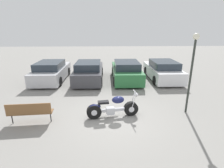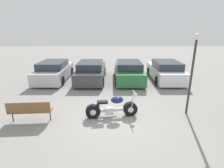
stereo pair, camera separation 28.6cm
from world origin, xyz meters
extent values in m
plane|color=gray|center=(0.00, 0.00, 0.00)|extent=(60.00, 60.00, 0.00)
cylinder|color=black|center=(0.73, 0.15, 0.30)|extent=(0.63, 0.29, 0.61)
cylinder|color=silver|center=(0.73, 0.15, 0.30)|extent=(0.27, 0.25, 0.24)
cylinder|color=black|center=(-0.84, -0.09, 0.30)|extent=(0.63, 0.29, 0.61)
cylinder|color=silver|center=(-0.84, -0.09, 0.30)|extent=(0.27, 0.25, 0.24)
cube|color=silver|center=(-0.05, 0.03, 0.32)|extent=(1.21, 0.29, 0.12)
cube|color=silver|center=(-0.16, 0.02, 0.29)|extent=(0.37, 0.29, 0.30)
ellipsoid|color=#191E4C|center=(0.16, 0.07, 0.76)|extent=(0.57, 0.42, 0.30)
cube|color=black|center=(-0.45, -0.03, 0.70)|extent=(0.47, 0.30, 0.09)
ellipsoid|color=#191E4C|center=(-0.79, -0.08, 0.53)|extent=(0.50, 0.27, 0.20)
cylinder|color=silver|center=(0.83, 0.08, 0.67)|extent=(0.22, 0.07, 0.74)
cylinder|color=silver|center=(0.81, 0.26, 0.67)|extent=(0.22, 0.07, 0.74)
cylinder|color=silver|center=(0.91, 0.18, 1.04)|extent=(0.13, 0.62, 0.03)
sphere|color=silver|center=(0.95, 0.19, 0.92)|extent=(0.15, 0.15, 0.15)
cylinder|color=silver|center=(-0.40, 0.12, 0.20)|extent=(1.21, 0.26, 0.08)
cube|color=#BCBCC1|center=(-4.19, 5.66, 0.53)|extent=(1.86, 4.42, 0.80)
cube|color=#28333D|center=(-4.19, 5.40, 1.16)|extent=(1.64, 2.30, 0.46)
cylinder|color=black|center=(-5.07, 7.03, 0.31)|extent=(0.20, 0.62, 0.62)
cylinder|color=black|center=(-3.32, 7.03, 0.31)|extent=(0.20, 0.62, 0.62)
cylinder|color=black|center=(-5.07, 4.29, 0.31)|extent=(0.20, 0.62, 0.62)
cylinder|color=black|center=(-3.32, 4.29, 0.31)|extent=(0.20, 0.62, 0.62)
cube|color=#3D3D42|center=(-1.53, 5.53, 0.53)|extent=(1.86, 4.42, 0.80)
cube|color=#28333D|center=(-1.53, 5.26, 1.16)|extent=(1.64, 2.30, 0.46)
cylinder|color=black|center=(-2.40, 6.90, 0.31)|extent=(0.20, 0.62, 0.62)
cylinder|color=black|center=(-0.66, 6.90, 0.31)|extent=(0.20, 0.62, 0.62)
cylinder|color=black|center=(-2.40, 4.16, 0.31)|extent=(0.20, 0.62, 0.62)
cylinder|color=black|center=(-0.66, 4.16, 0.31)|extent=(0.20, 0.62, 0.62)
cube|color=#286B38|center=(1.14, 5.55, 0.53)|extent=(1.86, 4.42, 0.80)
cube|color=#28333D|center=(1.14, 5.29, 1.16)|extent=(1.64, 2.30, 0.46)
cylinder|color=black|center=(0.27, 6.92, 0.31)|extent=(0.20, 0.62, 0.62)
cylinder|color=black|center=(2.01, 6.92, 0.31)|extent=(0.20, 0.62, 0.62)
cylinder|color=black|center=(0.27, 4.18, 0.31)|extent=(0.20, 0.62, 0.62)
cylinder|color=black|center=(2.01, 4.18, 0.31)|extent=(0.20, 0.62, 0.62)
cube|color=white|center=(3.80, 5.68, 0.53)|extent=(1.86, 4.42, 0.80)
cube|color=#28333D|center=(3.80, 5.41, 1.16)|extent=(1.64, 2.30, 0.46)
cylinder|color=black|center=(2.93, 7.05, 0.31)|extent=(0.20, 0.62, 0.62)
cylinder|color=black|center=(4.67, 7.05, 0.31)|extent=(0.20, 0.62, 0.62)
cylinder|color=black|center=(2.93, 4.31, 0.31)|extent=(0.20, 0.62, 0.62)
cylinder|color=black|center=(4.67, 4.31, 0.31)|extent=(0.20, 0.62, 0.62)
cube|color=brown|center=(-3.30, -0.33, 0.45)|extent=(1.69, 0.52, 0.05)
cube|color=brown|center=(-3.28, -0.51, 0.67)|extent=(1.67, 0.16, 0.44)
cylinder|color=black|center=(-4.03, -0.38, 0.23)|extent=(0.04, 0.04, 0.45)
cylinder|color=black|center=(-2.56, -0.27, 0.23)|extent=(0.04, 0.04, 0.45)
cylinder|color=#2D332D|center=(3.24, 0.35, 1.60)|extent=(0.09, 0.09, 3.20)
sphere|color=white|center=(3.24, 0.35, 3.29)|extent=(0.26, 0.26, 0.26)
camera|label=1|loc=(-0.33, -6.62, 3.61)|focal=28.00mm
camera|label=2|loc=(-0.05, -6.63, 3.61)|focal=28.00mm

